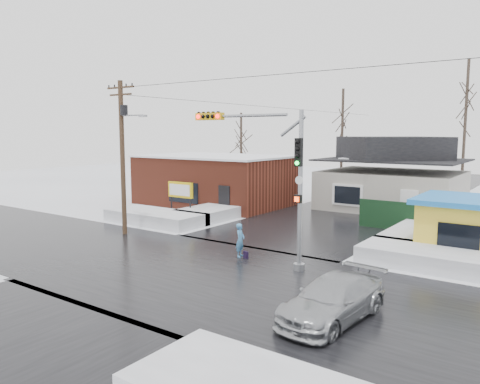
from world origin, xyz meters
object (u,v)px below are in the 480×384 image
Objects in this scene: traffic_signal at (269,166)px; car at (333,300)px; utility_pole at (123,148)px; kiosk at (467,226)px; marquee_sign at (180,191)px; pedestrian at (240,240)px.

car is at bearing -39.82° from traffic_signal.
utility_pole reaches higher than car.
marquee_sign is at bearing -178.45° from kiosk.
kiosk is 11.15m from pedestrian.
car is at bearing -99.97° from kiosk.
car is (15.45, -4.77, -4.43)m from utility_pole.
pedestrian is 8.29m from car.
kiosk is 11.47m from car.
kiosk is (7.07, 7.03, -3.08)m from traffic_signal.
car is (16.52, -10.77, -1.24)m from marquee_sign.
pedestrian is at bearing -143.01° from kiosk.
marquee_sign is (-11.43, 6.53, -2.62)m from traffic_signal.
traffic_signal is at bearing -29.72° from marquee_sign.
utility_pole is at bearing -79.87° from marquee_sign.
utility_pole is at bearing 74.34° from pedestrian.
utility_pole reaches higher than pedestrian.
traffic_signal is at bearing 145.97° from car.
marquee_sign is at bearing 100.13° from utility_pole.
marquee_sign is 0.55× the size of kiosk.
pedestrian is (8.54, -0.20, -4.29)m from utility_pole.
marquee_sign is 1.55× the size of pedestrian.
traffic_signal is at bearing -135.16° from kiosk.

